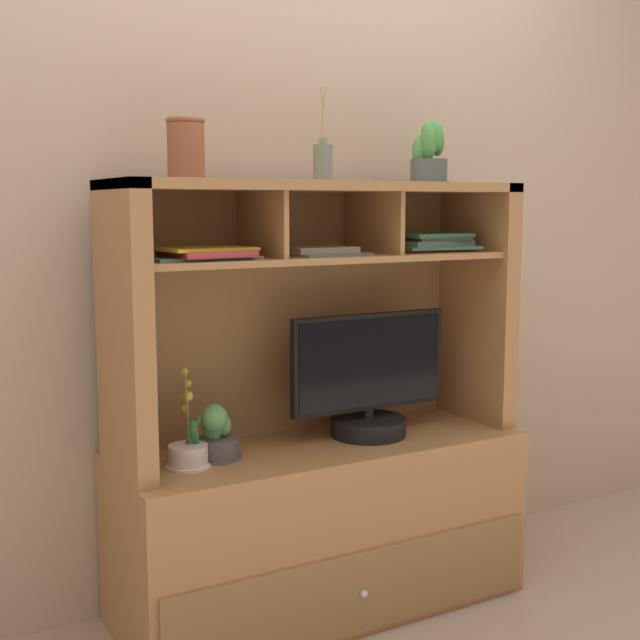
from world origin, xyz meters
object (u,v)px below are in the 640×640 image
object	(u,v)px
tv_monitor	(369,387)
potted_succulent	(429,157)
potted_fern	(217,437)
magazine_stack_left	(428,242)
media_console	(319,481)
diffuser_bottle	(323,161)
potted_orchid	(188,453)
ceramic_vase	(186,149)
magazine_stack_centre	(204,253)
magazine_stack_right	(316,251)

from	to	relation	value
tv_monitor	potted_succulent	xyz separation A→B (m)	(0.26, 0.03, 0.75)
potted_fern	magazine_stack_left	size ratio (longest dim) A/B	0.60
media_console	potted_fern	size ratio (longest dim) A/B	7.87
potted_fern	diffuser_bottle	size ratio (longest dim) A/B	0.62
potted_succulent	diffuser_bottle	bearing A→B (deg)	-175.60
potted_orchid	magazine_stack_left	size ratio (longest dim) A/B	0.99
tv_monitor	ceramic_vase	distance (m)	0.97
magazine_stack_centre	diffuser_bottle	xyz separation A→B (m)	(0.40, 0.02, 0.27)
magazine_stack_left	magazine_stack_right	world-z (taller)	magazine_stack_left
magazine_stack_right	ceramic_vase	bearing A→B (deg)	177.63
potted_succulent	ceramic_vase	size ratio (longest dim) A/B	1.19
tv_monitor	magazine_stack_left	size ratio (longest dim) A/B	1.92
media_console	magazine_stack_centre	xyz separation A→B (m)	(-0.40, -0.05, 0.76)
tv_monitor	magazine_stack_right	xyz separation A→B (m)	(-0.19, 0.02, 0.45)
diffuser_bottle	ceramic_vase	xyz separation A→B (m)	(-0.43, 0.03, 0.03)
magazine_stack_right	diffuser_bottle	bearing A→B (deg)	-49.20
media_console	tv_monitor	size ratio (longest dim) A/B	2.45
media_console	magazine_stack_left	distance (m)	0.88
potted_fern	magazine_stack_centre	bearing A→B (deg)	-146.18
magazine_stack_right	potted_orchid	bearing A→B (deg)	-174.60
tv_monitor	diffuser_bottle	world-z (taller)	diffuser_bottle
tv_monitor	magazine_stack_left	xyz separation A→B (m)	(0.26, 0.03, 0.47)
potted_orchid	ceramic_vase	bearing A→B (deg)	59.97
potted_fern	tv_monitor	bearing A→B (deg)	-0.55
ceramic_vase	potted_succulent	bearing A→B (deg)	-0.07
media_console	potted_fern	world-z (taller)	media_console
magazine_stack_left	magazine_stack_right	bearing A→B (deg)	-178.27
potted_fern	potted_succulent	size ratio (longest dim) A/B	0.85
media_console	ceramic_vase	xyz separation A→B (m)	(-0.43, 0.01, 1.06)
diffuser_bottle	magazine_stack_left	bearing A→B (deg)	4.04
potted_orchid	diffuser_bottle	distance (m)	0.97
media_console	ceramic_vase	size ratio (longest dim) A/B	7.95
magazine_stack_centre	potted_orchid	bearing A→B (deg)	-176.64
media_console	potted_orchid	size ratio (longest dim) A/B	4.74
magazine_stack_left	magazine_stack_centre	bearing A→B (deg)	-176.40
media_console	ceramic_vase	bearing A→B (deg)	178.53
magazine_stack_left	magazine_stack_centre	size ratio (longest dim) A/B	0.92
potted_orchid	ceramic_vase	xyz separation A→B (m)	(0.03, 0.06, 0.88)
magazine_stack_centre	potted_succulent	bearing A→B (deg)	3.79
potted_orchid	magazine_stack_right	distance (m)	0.73
magazine_stack_right	ceramic_vase	size ratio (longest dim) A/B	1.62
diffuser_bottle	potted_succulent	bearing A→B (deg)	4.40
ceramic_vase	potted_fern	bearing A→B (deg)	-23.41
tv_monitor	diffuser_bottle	distance (m)	0.75
potted_orchid	tv_monitor	bearing A→B (deg)	2.28
magazine_stack_left	potted_orchid	bearing A→B (deg)	-176.42
media_console	magazine_stack_left	size ratio (longest dim) A/B	4.70
potted_orchid	potted_fern	world-z (taller)	potted_orchid
media_console	magazine_stack_right	distance (m)	0.75
potted_fern	magazine_stack_right	distance (m)	0.65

